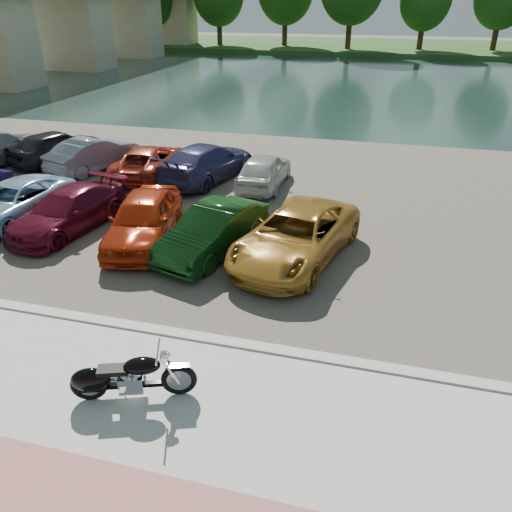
{
  "coord_description": "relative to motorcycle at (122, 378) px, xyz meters",
  "views": [
    {
      "loc": [
        3.55,
        -6.3,
        6.81
      ],
      "look_at": [
        0.74,
        4.23,
        1.1
      ],
      "focal_mm": 35.0,
      "sensor_mm": 36.0,
      "label": 1
    }
  ],
  "objects": [
    {
      "name": "car_11",
      "position": [
        -2.81,
        12.41,
        0.21
      ],
      "size": [
        3.24,
        5.41,
        1.47
      ],
      "primitive_type": "imported",
      "rotation": [
        0.0,
        0.0,
        2.89
      ],
      "color": "navy",
      "rests_on": "parking_lot"
    },
    {
      "name": "car_3",
      "position": [
        -5.44,
        6.58,
        0.12
      ],
      "size": [
        2.49,
        4.66,
        1.28
      ],
      "primitive_type": "imported",
      "rotation": [
        0.0,
        0.0,
        -0.16
      ],
      "color": "#540C1D",
      "rests_on": "parking_lot"
    },
    {
      "name": "car_10",
      "position": [
        -5.31,
        12.2,
        0.12
      ],
      "size": [
        2.65,
        4.85,
        1.29
      ],
      "primitive_type": "imported",
      "rotation": [
        0.0,
        0.0,
        3.26
      ],
      "color": "maroon",
      "rests_on": "parking_lot"
    },
    {
      "name": "car_8",
      "position": [
        -10.17,
        12.9,
        0.22
      ],
      "size": [
        3.2,
        4.68,
        1.48
      ],
      "primitive_type": "imported",
      "rotation": [
        0.0,
        0.0,
        2.77
      ],
      "color": "black",
      "rests_on": "parking_lot"
    },
    {
      "name": "car_5",
      "position": [
        -0.37,
        6.21,
        0.17
      ],
      "size": [
        2.52,
        4.43,
        1.38
      ],
      "primitive_type": "imported",
      "rotation": [
        0.0,
        0.0,
        -0.27
      ],
      "color": "black",
      "rests_on": "parking_lot"
    },
    {
      "name": "car_2",
      "position": [
        -7.67,
        6.8,
        0.11
      ],
      "size": [
        2.58,
        4.74,
        1.26
      ],
      "primitive_type": "imported",
      "rotation": [
        0.0,
        0.0,
        -0.11
      ],
      "color": "#8FB6D0",
      "rests_on": "parking_lot"
    },
    {
      "name": "parking_lot",
      "position": [
        0.67,
        11.09,
        -0.54
      ],
      "size": [
        60.0,
        18.0,
        0.04
      ],
      "primitive_type": "cube",
      "color": "#453E37",
      "rests_on": "ground"
    },
    {
      "name": "kerb",
      "position": [
        0.67,
        2.09,
        -0.49
      ],
      "size": [
        60.0,
        0.3,
        0.14
      ],
      "primitive_type": "cube",
      "color": "#B0ADA6",
      "rests_on": "ground"
    },
    {
      "name": "far_bank",
      "position": [
        0.67,
        72.09,
        -0.26
      ],
      "size": [
        120.0,
        24.0,
        0.6
      ],
      "primitive_type": "cube",
      "color": "#214819",
      "rests_on": "ground"
    },
    {
      "name": "ground",
      "position": [
        0.67,
        0.09,
        -0.56
      ],
      "size": [
        200.0,
        200.0,
        0.0
      ],
      "primitive_type": "plane",
      "color": "#595447",
      "rests_on": "ground"
    },
    {
      "name": "bridge",
      "position": [
        -27.33,
        41.12,
        4.96
      ],
      "size": [
        7.0,
        56.0,
        8.55
      ],
      "color": "tan",
      "rests_on": "ground"
    },
    {
      "name": "river",
      "position": [
        0.67,
        40.09,
        -0.56
      ],
      "size": [
        120.0,
        40.0,
        0.0
      ],
      "primitive_type": "cube",
      "color": "#1A2F2B",
      "rests_on": "ground"
    },
    {
      "name": "car_12",
      "position": [
        -0.36,
        12.17,
        0.15
      ],
      "size": [
        1.62,
        3.95,
        1.34
      ],
      "primitive_type": "imported",
      "rotation": [
        0.0,
        0.0,
        3.13
      ],
      "color": "#BCBCB7",
      "rests_on": "parking_lot"
    },
    {
      "name": "car_4",
      "position": [
        -2.66,
        6.35,
        0.23
      ],
      "size": [
        2.64,
        4.69,
        1.51
      ],
      "primitive_type": "imported",
      "rotation": [
        0.0,
        0.0,
        0.21
      ],
      "color": "#A2260A",
      "rests_on": "parking_lot"
    },
    {
      "name": "promenade",
      "position": [
        0.67,
        -0.91,
        -0.51
      ],
      "size": [
        60.0,
        6.0,
        0.1
      ],
      "primitive_type": "cube",
      "color": "#B0ADA6",
      "rests_on": "ground"
    },
    {
      "name": "car_9",
      "position": [
        -7.97,
        12.35,
        0.17
      ],
      "size": [
        2.71,
        4.47,
        1.39
      ],
      "primitive_type": "imported",
      "rotation": [
        0.0,
        0.0,
        2.83
      ],
      "color": "slate",
      "rests_on": "parking_lot"
    },
    {
      "name": "motorcycle",
      "position": [
        0.0,
        0.0,
        0.0
      ],
      "size": [
        2.24,
        1.08,
        1.05
      ],
      "rotation": [
        0.0,
        0.0,
        0.35
      ],
      "color": "black",
      "rests_on": "promenade"
    },
    {
      "name": "car_6",
      "position": [
        2.02,
        6.43,
        0.2
      ],
      "size": [
        3.5,
        5.58,
        1.44
      ],
      "primitive_type": "imported",
      "rotation": [
        0.0,
        0.0,
        -0.23
      ],
      "color": "#B07B28",
      "rests_on": "parking_lot"
    }
  ]
}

